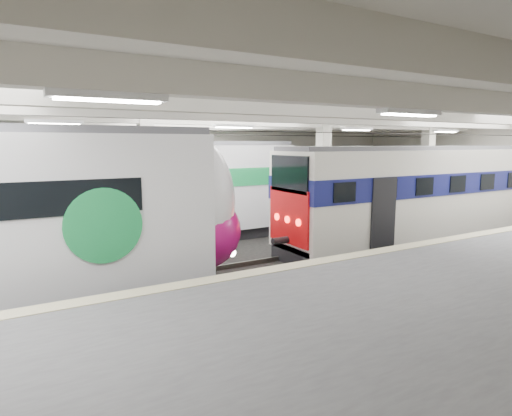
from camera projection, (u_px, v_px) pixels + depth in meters
station_hall at (291, 179)px, 12.73m from camera, size 36.00×24.00×5.75m
older_rer at (411, 194)px, 17.99m from camera, size 12.62×2.79×4.20m
far_train at (142, 193)px, 17.81m from camera, size 13.87×3.23×4.41m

